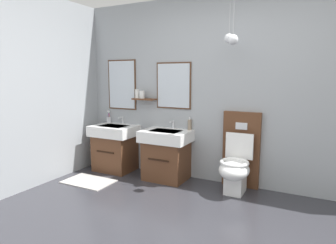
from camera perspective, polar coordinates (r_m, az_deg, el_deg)
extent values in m
cube|color=#999EA3|center=(4.01, 12.97, 5.83)|extent=(4.83, 0.12, 2.52)
cube|color=#4C301E|center=(4.72, -8.87, 7.12)|extent=(0.51, 0.02, 0.77)
cube|color=silver|center=(4.71, -8.95, 7.11)|extent=(0.47, 0.01, 0.73)
cube|color=#4C301E|center=(4.25, 1.08, 7.03)|extent=(0.54, 0.02, 0.66)
cube|color=silver|center=(4.24, 1.02, 7.03)|extent=(0.50, 0.01, 0.62)
cube|color=#56331E|center=(4.42, -4.63, 4.42)|extent=(0.36, 0.14, 0.02)
cylinder|color=white|center=(4.46, -5.99, 5.45)|extent=(0.06, 0.06, 0.13)
cylinder|color=white|center=(4.42, -5.05, 5.31)|extent=(0.08, 0.08, 0.11)
cylinder|color=gray|center=(3.60, 12.63, 20.84)|extent=(0.01, 0.01, 0.60)
sphere|color=silver|center=(3.55, 12.43, 15.27)|extent=(0.12, 0.12, 0.12)
cylinder|color=gray|center=(3.78, 11.87, 20.55)|extent=(0.01, 0.01, 0.57)
sphere|color=silver|center=(3.73, 11.70, 15.52)|extent=(0.11, 0.11, 0.11)
cube|color=#9E9993|center=(4.33, -15.06, -11.03)|extent=(0.68, 0.44, 0.01)
cube|color=#56331E|center=(4.69, -10.14, -5.85)|extent=(0.57, 0.48, 0.55)
cube|color=black|center=(4.49, -12.05, -5.71)|extent=(0.32, 0.01, 0.02)
cube|color=white|center=(4.62, -10.26, -1.62)|extent=(0.67, 0.53, 0.16)
cube|color=silver|center=(4.58, -10.50, -0.90)|extent=(0.42, 0.29, 0.03)
cylinder|color=silver|center=(4.77, -8.74, 0.37)|extent=(0.03, 0.03, 0.11)
cylinder|color=silver|center=(4.71, -9.15, 0.85)|extent=(0.02, 0.11, 0.02)
cube|color=#56331E|center=(4.22, -0.27, -7.38)|extent=(0.57, 0.48, 0.55)
cube|color=black|center=(4.00, -1.90, -7.34)|extent=(0.32, 0.01, 0.02)
cube|color=white|center=(4.14, -0.27, -2.70)|extent=(0.67, 0.53, 0.16)
cube|color=silver|center=(4.10, -0.47, -1.91)|extent=(0.42, 0.29, 0.03)
cylinder|color=silver|center=(4.30, 1.04, -0.45)|extent=(0.03, 0.03, 0.11)
cylinder|color=silver|center=(4.25, 0.71, 0.08)|extent=(0.02, 0.11, 0.02)
cube|color=#56331E|center=(4.02, 14.00, -5.16)|extent=(0.48, 0.10, 1.00)
cube|color=silver|center=(3.90, 13.99, -0.78)|extent=(0.15, 0.01, 0.09)
cube|color=white|center=(3.86, 12.88, -10.80)|extent=(0.22, 0.30, 0.34)
ellipsoid|color=white|center=(3.74, 12.65, -9.02)|extent=(0.37, 0.46, 0.24)
torus|color=white|center=(3.72, 12.70, -7.63)|extent=(0.35, 0.35, 0.04)
cube|color=white|center=(3.88, 13.61, -4.50)|extent=(0.35, 0.03, 0.33)
cylinder|color=silver|center=(4.90, -11.37, 0.43)|extent=(0.07, 0.07, 0.09)
cylinder|color=#DB3847|center=(4.88, -11.28, 1.01)|extent=(0.04, 0.02, 0.16)
cube|color=white|center=(4.88, -11.38, 1.94)|extent=(0.02, 0.02, 0.03)
cylinder|color=#33B266|center=(4.91, -11.39, 1.11)|extent=(0.02, 0.02, 0.17)
cube|color=white|center=(4.90, -11.52, 2.08)|extent=(0.01, 0.02, 0.03)
cylinder|color=purple|center=(4.88, -11.49, 1.03)|extent=(0.03, 0.03, 0.16)
cube|color=white|center=(4.87, -11.34, 1.97)|extent=(0.02, 0.02, 0.03)
cylinder|color=gray|center=(4.17, 4.20, -0.52)|extent=(0.06, 0.06, 0.15)
cylinder|color=silver|center=(4.16, 4.21, 0.71)|extent=(0.02, 0.02, 0.04)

